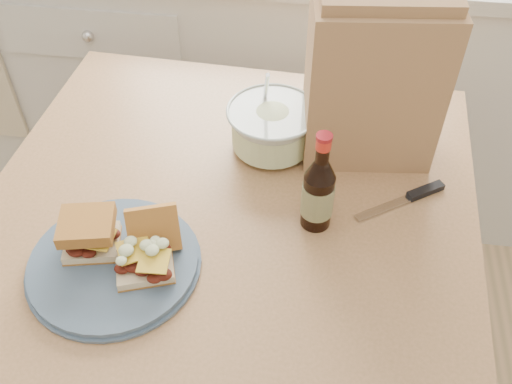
# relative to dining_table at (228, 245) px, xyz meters

# --- Properties ---
(cabinet_run) EXTENTS (2.50, 0.64, 0.94)m
(cabinet_run) POSITION_rel_dining_table_xyz_m (-0.04, 0.99, -0.22)
(cabinet_run) COLOR silver
(cabinet_run) RESTS_ON ground
(dining_table) EXTENTS (1.01, 1.01, 0.81)m
(dining_table) POSITION_rel_dining_table_xyz_m (0.00, 0.00, 0.00)
(dining_table) COLOR tan
(dining_table) RESTS_ON ground
(plate) EXTENTS (0.30, 0.30, 0.02)m
(plate) POSITION_rel_dining_table_xyz_m (-0.17, -0.17, 0.13)
(plate) COLOR #485D75
(plate) RESTS_ON dining_table
(sandwich_left) EXTENTS (0.11, 0.10, 0.07)m
(sandwich_left) POSITION_rel_dining_table_xyz_m (-0.22, -0.14, 0.17)
(sandwich_left) COLOR beige
(sandwich_left) RESTS_ON plate
(sandwich_right) EXTENTS (0.12, 0.16, 0.08)m
(sandwich_right) POSITION_rel_dining_table_xyz_m (-0.11, -0.16, 0.17)
(sandwich_right) COLOR beige
(sandwich_right) RESTS_ON plate
(coleslaw_bowl) EXTENTS (0.19, 0.19, 0.19)m
(coleslaw_bowl) POSITION_rel_dining_table_xyz_m (0.07, 0.19, 0.17)
(coleslaw_bowl) COLOR #B6C4BD
(coleslaw_bowl) RESTS_ON dining_table
(beer_bottle) EXTENTS (0.06, 0.06, 0.22)m
(beer_bottle) POSITION_rel_dining_table_xyz_m (0.17, -0.01, 0.20)
(beer_bottle) COLOR black
(beer_bottle) RESTS_ON dining_table
(knife) EXTENTS (0.18, 0.13, 0.01)m
(knife) POSITION_rel_dining_table_xyz_m (0.37, 0.08, 0.13)
(knife) COLOR silver
(knife) RESTS_ON dining_table
(paper_bag) EXTENTS (0.28, 0.20, 0.34)m
(paper_bag) POSITION_rel_dining_table_xyz_m (0.26, 0.22, 0.29)
(paper_bag) COLOR #AD7753
(paper_bag) RESTS_ON dining_table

